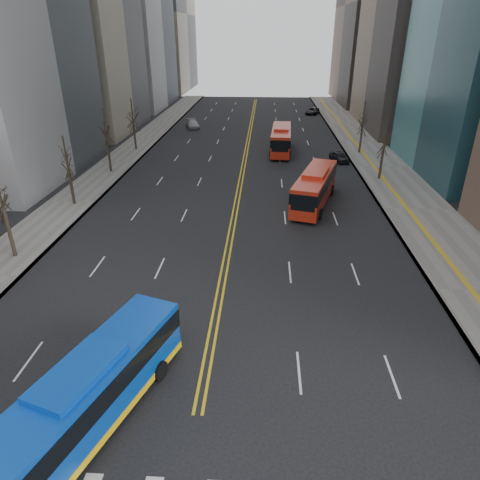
% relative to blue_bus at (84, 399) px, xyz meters
% --- Properties ---
extents(sidewalk_right, '(7.00, 130.00, 0.15)m').
position_rel_blue_bus_xyz_m(sidewalk_right, '(21.98, 41.00, -1.71)').
color(sidewalk_right, slate).
rests_on(sidewalk_right, ground).
extents(sidewalk_left, '(5.00, 130.00, 0.15)m').
position_rel_blue_bus_xyz_m(sidewalk_left, '(-12.02, 41.00, -1.71)').
color(sidewalk_left, slate).
rests_on(sidewalk_left, ground).
extents(centerline, '(0.55, 100.00, 0.01)m').
position_rel_blue_bus_xyz_m(centerline, '(4.48, 51.00, -1.78)').
color(centerline, gold).
rests_on(centerline, ground).
extents(street_trees, '(35.20, 47.20, 7.60)m').
position_rel_blue_bus_xyz_m(street_trees, '(-2.69, 30.55, 3.09)').
color(street_trees, '#2B221A').
rests_on(street_trees, ground).
extents(blue_bus, '(6.07, 11.85, 3.41)m').
position_rel_blue_bus_xyz_m(blue_bus, '(0.00, 0.00, 0.00)').
color(blue_bus, '#0B3DA7').
rests_on(blue_bus, ground).
extents(red_bus_near, '(5.52, 11.23, 3.48)m').
position_rel_blue_bus_xyz_m(red_bus_near, '(12.12, 27.50, 0.15)').
color(red_bus_near, '#B22413').
rests_on(red_bus_near, ground).
extents(red_bus_far, '(3.26, 11.36, 3.57)m').
position_rel_blue_bus_xyz_m(red_bus_far, '(9.40, 48.15, 0.20)').
color(red_bus_far, '#B22413').
rests_on(red_bus_far, ground).
extents(car_dark_mid, '(2.60, 4.09, 1.30)m').
position_rel_blue_bus_xyz_m(car_dark_mid, '(16.98, 43.45, -1.14)').
color(car_dark_mid, black).
rests_on(car_dark_mid, ground).
extents(car_silver, '(3.28, 5.21, 1.41)m').
position_rel_blue_bus_xyz_m(car_silver, '(-5.80, 64.26, -1.08)').
color(car_silver, '#959499').
rests_on(car_silver, ground).
extents(car_dark_far, '(3.51, 5.12, 1.30)m').
position_rel_blue_bus_xyz_m(car_dark_far, '(16.86, 80.11, -1.14)').
color(car_dark_far, black).
rests_on(car_dark_far, ground).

